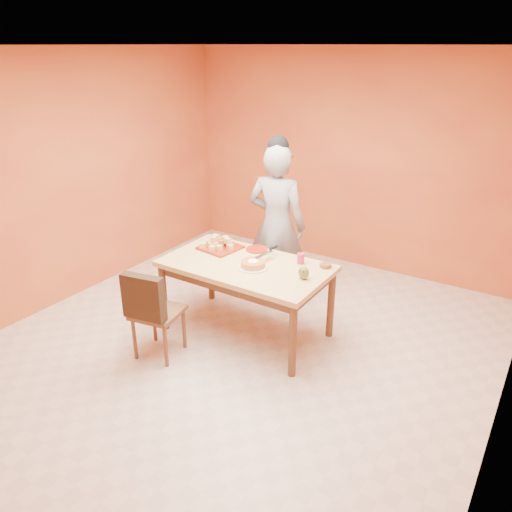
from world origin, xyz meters
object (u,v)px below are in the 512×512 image
Objects in this scene: checker_tin at (325,265)px; dining_table at (246,272)px; sponge_cake at (253,264)px; person at (277,225)px; red_dinner_plate at (257,249)px; pastry_platter at (220,248)px; egg_ornament at (304,273)px; magenta_glass at (301,259)px; dining_chair at (156,311)px.

dining_table is at bearing -153.55° from checker_tin.
person is at bearing 105.51° from sponge_cake.
red_dinner_plate is at bearing 179.14° from checker_tin.
sponge_cake is at bearing -146.47° from checker_tin.
person is 7.82× the size of red_dinner_plate.
pastry_platter is (-0.43, 0.18, 0.11)m from dining_table.
sponge_cake is at bearing -21.87° from pastry_platter.
person is at bearing 129.62° from egg_ornament.
checker_tin is (0.24, 0.05, -0.03)m from magenta_glass.
egg_ornament is 0.35m from checker_tin.
person is 0.46m from red_dinner_plate.
dining_chair is 3.94× the size of red_dinner_plate.
dining_table is 1.79× the size of dining_chair.
red_dinner_plate is 2.24× the size of magenta_glass.
magenta_glass is 0.90× the size of checker_tin.
egg_ornament reaches higher than red_dinner_plate.
person is 0.87m from sponge_cake.
pastry_platter is 1.62× the size of red_dinner_plate.
dining_chair is 3.89× the size of sponge_cake.
dining_table is 0.77m from checker_tin.
magenta_glass is (-0.18, 0.29, -0.01)m from egg_ornament.
dining_table is at bearing 176.14° from egg_ornament.
egg_ornament is at bearing 4.17° from sponge_cake.
magenta_glass reaches higher than sponge_cake.
person reaches higher than egg_ornament.
egg_ornament is at bearing -0.28° from dining_table.
dining_chair is at bearing -128.52° from sponge_cake.
dining_chair is at bearing -92.42° from pastry_platter.
dining_chair is 1.44m from magenta_glass.
dining_table is 0.93m from dining_chair.
dining_table is at bearing -74.39° from red_dinner_plate.
checker_tin is (0.78, -0.01, 0.01)m from red_dinner_plate.
person reaches higher than red_dinner_plate.
checker_tin reaches higher than dining_table.
magenta_glass is (0.33, 0.33, 0.01)m from sponge_cake.
person is 0.76m from magenta_glass.
sponge_cake is (0.11, -0.04, 0.13)m from dining_table.
egg_ornament is (1.06, -0.18, 0.05)m from pastry_platter.
person is at bearing 63.07° from pastry_platter.
magenta_glass is at bearing 33.25° from dining_table.
dining_table is 0.55m from magenta_glass.
checker_tin is (0.57, 0.38, -0.02)m from sponge_cake.
person is 1.09m from egg_ornament.
dining_chair is 1.00m from pastry_platter.
egg_ornament reaches higher than checker_tin.
dining_chair is at bearing -148.55° from egg_ornament.
dining_chair is 1.66m from person.
sponge_cake reaches higher than red_dinner_plate.
egg_ornament is 0.34m from magenta_glass.
sponge_cake is at bearing -20.56° from dining_table.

